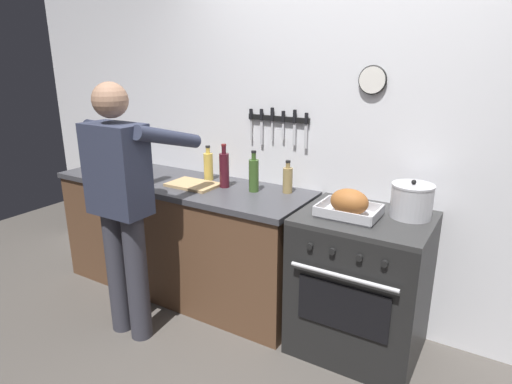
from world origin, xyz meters
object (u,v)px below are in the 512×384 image
Objects in this scene: bottle_wine_red at (224,169)px; bottle_vinegar at (288,179)px; bottle_olive_oil at (254,175)px; bottle_cooking_oil at (208,166)px; cutting_board at (193,185)px; person_cook at (122,198)px; roasting_pan at (349,204)px; stove at (360,284)px; stock_pot at (412,201)px.

bottle_wine_red reaches higher than bottle_vinegar.
bottle_cooking_oil is at bearing 170.68° from bottle_olive_oil.
bottle_wine_red is at bearing -174.70° from bottle_olive_oil.
bottle_wine_red is (0.21, -0.09, 0.02)m from bottle_cooking_oil.
cutting_board is 1.15× the size of bottle_wine_red.
bottle_wine_red reaches higher than bottle_olive_oil.
person_cook is 0.88m from bottle_olive_oil.
bottle_cooking_oil is at bearing -0.25° from person_cook.
bottle_cooking_oil reaches higher than cutting_board.
person_cook is 5.79× the size of bottle_olive_oil.
bottle_cooking_oil is (-0.00, 0.19, 0.10)m from cutting_board.
cutting_board is at bearing 179.30° from roasting_pan.
bottle_wine_red is at bearing 173.51° from roasting_pan.
cutting_board is 1.37× the size of bottle_cooking_oil.
stove is 3.97× the size of bottle_vinegar.
person_cook reaches higher than bottle_cooking_oil.
bottle_wine_red is at bearing -165.46° from bottle_vinegar.
bottle_wine_red is at bearing 177.09° from stove.
roasting_pan is at bearing -6.49° from bottle_wine_red.
stock_pot is at bearing 2.94° from bottle_wine_red.
bottle_vinegar is (0.45, 0.12, -0.04)m from bottle_wine_red.
bottle_cooking_oil is (0.09, 0.76, 0.06)m from person_cook.
bottle_wine_red reaches higher than roasting_pan.
bottle_wine_red is 0.23m from bottle_olive_oil.
person_cook reaches higher than bottle_vinegar.
person_cook is 4.72× the size of roasting_pan.
bottle_wine_red reaches higher than stove.
stove is at bearing 1.91° from cutting_board.
person_cook is 0.77m from bottle_cooking_oil.
person_cook is at bearing -114.55° from bottle_wine_red.
cutting_board is at bearing -162.16° from bottle_vinegar.
bottle_cooking_oil reaches higher than stock_pot.
cutting_board is 0.21m from bottle_cooking_oil.
roasting_pan reaches higher than stove.
person_cook is at bearing -127.92° from bottle_olive_oil.
person_cook is 7.33× the size of bottle_vinegar.
bottle_vinegar is at bearing 17.84° from cutting_board.
bottle_cooking_oil is at bearing 91.07° from cutting_board.
stove is 3.14× the size of bottle_olive_oil.
bottle_cooking_oil is (-1.18, 0.20, 0.04)m from roasting_pan.
stock_pot is 1.05m from bottle_olive_oil.
cutting_board is (-1.26, -0.04, 0.46)m from stove.
bottle_wine_red is at bearing 24.43° from cutting_board.
stove is 1.57m from person_cook.
bottle_vinegar is at bearing 164.37° from stove.
bottle_olive_oil is at bearing -9.32° from bottle_cooking_oil.
person_cook is at bearing -155.59° from stove.
roasting_pan is 0.57m from bottle_vinegar.
bottle_olive_oil reaches higher than stove.
bottle_cooking_oil is (-1.26, 0.15, 0.56)m from stove.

